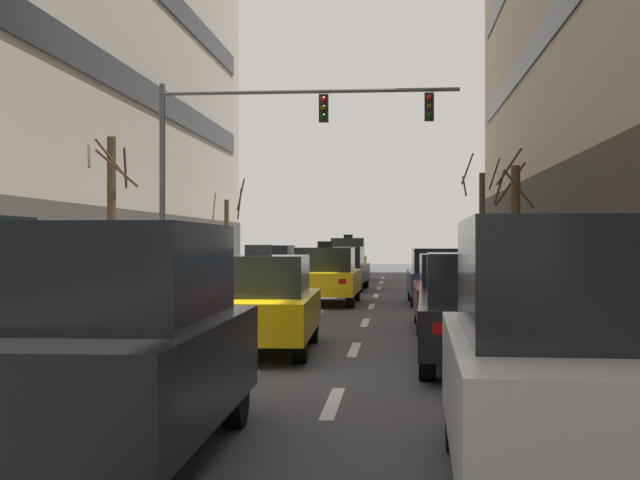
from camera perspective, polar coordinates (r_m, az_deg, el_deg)
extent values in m
plane|color=#424247|center=(13.37, -4.80, -8.17)|extent=(120.00, 120.00, 0.00)
cube|color=silver|center=(10.90, -15.69, -9.99)|extent=(0.16, 2.00, 0.01)
cube|color=silver|center=(15.62, -9.11, -6.98)|extent=(0.16, 2.00, 0.01)
cube|color=silver|center=(20.48, -5.65, -5.35)|extent=(0.16, 2.00, 0.01)
cube|color=silver|center=(25.39, -3.54, -4.33)|extent=(0.16, 2.00, 0.01)
cube|color=silver|center=(30.33, -2.11, -3.64)|extent=(0.16, 2.00, 0.01)
cube|color=silver|center=(35.29, -1.09, -3.15)|extent=(0.16, 2.00, 0.01)
cube|color=silver|center=(40.26, -0.32, -2.77)|extent=(0.16, 2.00, 0.01)
cube|color=silver|center=(45.24, 0.29, -2.48)|extent=(0.16, 2.00, 0.01)
cube|color=silver|center=(10.24, 0.86, -10.64)|extent=(0.16, 2.00, 0.01)
cube|color=silver|center=(15.17, 2.28, -7.19)|extent=(0.16, 2.00, 0.01)
cube|color=silver|center=(20.14, 2.99, -5.44)|extent=(0.16, 2.00, 0.01)
cube|color=silver|center=(25.12, 3.42, -4.38)|extent=(0.16, 2.00, 0.01)
cube|color=silver|center=(30.10, 3.70, -3.67)|extent=(0.16, 2.00, 0.01)
cube|color=silver|center=(35.09, 3.90, -3.16)|extent=(0.16, 2.00, 0.01)
cube|color=silver|center=(40.09, 4.06, -2.78)|extent=(0.16, 2.00, 0.01)
cube|color=silver|center=(45.08, 4.18, -2.49)|extent=(0.16, 2.00, 0.01)
cylinder|color=black|center=(38.64, -3.95, -2.38)|extent=(0.26, 0.70, 0.69)
cylinder|color=black|center=(38.34, -1.50, -2.40)|extent=(0.26, 0.70, 0.69)
cylinder|color=black|center=(35.88, -4.85, -2.55)|extent=(0.26, 0.70, 0.69)
cylinder|color=black|center=(35.56, -2.22, -2.57)|extent=(0.26, 0.70, 0.69)
cube|color=#474C51|center=(37.08, -3.12, -1.96)|extent=(2.11, 4.67, 0.67)
cube|color=black|center=(36.86, -3.18, -0.90)|extent=(1.75, 2.05, 0.71)
cube|color=white|center=(39.42, -3.47, -1.68)|extent=(0.21, 0.09, 0.15)
cube|color=red|center=(35.01, -4.89, -1.88)|extent=(0.21, 0.09, 0.15)
cube|color=white|center=(39.18, -1.54, -1.69)|extent=(0.21, 0.09, 0.15)
cube|color=red|center=(34.74, -2.72, -1.89)|extent=(0.21, 0.09, 0.15)
cylinder|color=black|center=(27.52, -1.04, -3.31)|extent=(0.23, 0.68, 0.68)
cylinder|color=black|center=(27.37, 2.39, -3.32)|extent=(0.23, 0.68, 0.68)
cylinder|color=black|center=(24.76, -1.80, -3.66)|extent=(0.23, 0.68, 0.68)
cylinder|color=black|center=(24.60, 2.01, -3.69)|extent=(0.23, 0.68, 0.68)
cube|color=yellow|center=(26.03, 0.40, -2.76)|extent=(1.95, 4.55, 0.66)
cube|color=black|center=(25.80, 0.36, -1.28)|extent=(1.67, 1.98, 0.70)
cube|color=white|center=(28.30, -0.51, -2.32)|extent=(0.21, 0.08, 0.14)
cube|color=red|center=(23.89, -1.69, -2.72)|extent=(0.21, 0.08, 0.14)
cube|color=white|center=(28.19, 2.17, -2.32)|extent=(0.21, 0.08, 0.14)
cube|color=red|center=(23.75, 1.49, -2.74)|extent=(0.21, 0.08, 0.14)
cube|color=black|center=(25.80, 0.36, -0.29)|extent=(0.46, 0.21, 0.19)
cylinder|color=black|center=(43.20, 0.91, -2.18)|extent=(0.22, 0.64, 0.63)
cylinder|color=black|center=(43.14, 2.95, -2.18)|extent=(0.22, 0.64, 0.63)
cylinder|color=black|center=(40.61, 0.72, -2.31)|extent=(0.22, 0.64, 0.63)
cylinder|color=black|center=(40.55, 2.88, -2.31)|extent=(0.22, 0.64, 0.63)
cube|color=yellow|center=(41.86, 1.87, -1.65)|extent=(1.85, 4.26, 0.86)
cube|color=black|center=(41.84, 1.87, -0.47)|extent=(1.59, 2.53, 0.86)
cube|color=white|center=(43.95, 1.16, -1.38)|extent=(0.19, 0.08, 0.13)
cube|color=red|center=(39.81, 0.87, -1.51)|extent=(0.19, 0.08, 0.13)
cube|color=white|center=(43.90, 2.77, -1.38)|extent=(0.19, 0.08, 0.13)
cube|color=red|center=(39.76, 2.65, -1.51)|extent=(0.19, 0.08, 0.13)
cube|color=black|center=(41.84, 1.87, 0.24)|extent=(0.43, 0.20, 0.17)
cylinder|color=black|center=(16.30, -6.16, -5.55)|extent=(0.24, 0.66, 0.66)
cylinder|color=black|center=(16.11, -0.54, -5.61)|extent=(0.24, 0.66, 0.66)
cylinder|color=black|center=(13.67, -8.03, -6.60)|extent=(0.24, 0.66, 0.66)
cylinder|color=black|center=(13.45, -1.31, -6.71)|extent=(0.24, 0.66, 0.66)
cube|color=yellow|center=(14.83, -3.97, -4.86)|extent=(1.97, 4.43, 0.64)
cube|color=black|center=(14.59, -4.07, -2.35)|extent=(1.65, 1.94, 0.68)
cube|color=white|center=(17.03, -5.20, -3.87)|extent=(0.20, 0.09, 0.14)
cube|color=red|center=(12.81, -8.05, -5.11)|extent=(0.20, 0.09, 0.14)
cube|color=white|center=(16.89, -0.89, -3.90)|extent=(0.20, 0.09, 0.14)
cube|color=red|center=(12.62, -2.31, -5.18)|extent=(0.20, 0.09, 0.14)
cube|color=black|center=(14.58, -4.07, -0.67)|extent=(0.44, 0.21, 0.18)
cylinder|color=black|center=(9.29, -15.08, -9.77)|extent=(0.22, 0.63, 0.63)
cylinder|color=black|center=(8.91, -5.64, -10.19)|extent=(0.22, 0.63, 0.63)
cylinder|color=black|center=(6.45, -9.73, -14.11)|extent=(0.22, 0.63, 0.63)
cube|color=black|center=(7.78, -12.91, -8.46)|extent=(1.81, 4.22, 0.86)
cube|color=black|center=(7.71, -12.90, -2.14)|extent=(1.56, 2.50, 0.86)
cube|color=white|center=(9.90, -12.77, -5.79)|extent=(0.19, 0.08, 0.13)
cube|color=white|center=(9.61, -5.72, -5.97)|extent=(0.19, 0.08, 0.13)
cube|color=red|center=(5.64, -13.14, -10.12)|extent=(0.19, 0.08, 0.13)
cylinder|color=black|center=(11.66, -17.98, -7.67)|extent=(0.23, 0.68, 0.68)
cube|color=white|center=(12.42, -17.14, -4.33)|extent=(0.20, 0.08, 0.14)
cylinder|color=black|center=(35.11, 0.34, -2.62)|extent=(0.25, 0.68, 0.67)
cylinder|color=black|center=(34.94, 3.00, -2.63)|extent=(0.25, 0.68, 0.67)
cylinder|color=black|center=(32.38, -0.27, -2.83)|extent=(0.25, 0.68, 0.67)
cylinder|color=black|center=(32.20, 2.62, -2.85)|extent=(0.25, 0.68, 0.67)
cube|color=black|center=(33.63, 1.43, -2.17)|extent=(2.06, 4.56, 0.65)
cube|color=black|center=(33.41, 1.39, -1.03)|extent=(1.71, 2.00, 0.69)
cube|color=white|center=(35.89, 0.76, -1.86)|extent=(0.21, 0.09, 0.14)
cube|color=red|center=(31.52, -0.18, -2.10)|extent=(0.21, 0.09, 0.14)
cube|color=white|center=(35.76, 2.85, -1.87)|extent=(0.21, 0.09, 0.14)
cube|color=red|center=(31.37, 2.20, -2.11)|extent=(0.21, 0.09, 0.14)
cylinder|color=black|center=(8.00, 9.04, -11.34)|extent=(0.23, 0.64, 0.63)
cylinder|color=black|center=(8.21, 20.02, -11.04)|extent=(0.23, 0.64, 0.63)
cube|color=white|center=(6.73, 16.15, -9.74)|extent=(1.88, 4.27, 0.86)
cube|color=black|center=(6.64, 16.15, -2.37)|extent=(1.60, 2.54, 0.86)
cube|color=white|center=(8.68, 9.82, -6.55)|extent=(0.19, 0.08, 0.13)
cube|color=red|center=(4.60, 12.74, -12.33)|extent=(0.19, 0.08, 0.13)
cube|color=white|center=(8.84, 17.90, -6.44)|extent=(0.19, 0.08, 0.13)
cylinder|color=black|center=(14.66, 7.03, -6.11)|extent=(0.25, 0.69, 0.68)
cylinder|color=black|center=(14.76, 13.50, -6.07)|extent=(0.25, 0.69, 0.68)
cylinder|color=black|center=(11.89, 7.08, -7.52)|extent=(0.25, 0.69, 0.68)
cylinder|color=black|center=(12.01, 15.06, -7.44)|extent=(0.25, 0.69, 0.68)
cube|color=black|center=(13.27, 10.64, -5.31)|extent=(2.04, 4.60, 0.66)
cube|color=black|center=(13.01, 10.70, -2.40)|extent=(1.71, 2.01, 0.70)
cube|color=white|center=(15.45, 7.62, -4.14)|extent=(0.21, 0.09, 0.14)
cube|color=red|center=(11.00, 7.94, -5.78)|extent=(0.21, 0.09, 0.14)
cube|color=white|center=(15.53, 12.55, -4.12)|extent=(0.21, 0.09, 0.14)
cube|color=red|center=(11.11, 14.85, -5.72)|extent=(0.21, 0.09, 0.14)
cylinder|color=black|center=(20.03, 6.54, -4.55)|extent=(0.22, 0.64, 0.64)
cylinder|color=black|center=(20.12, 11.00, -4.53)|extent=(0.22, 0.64, 0.64)
cylinder|color=black|center=(17.40, 6.73, -5.23)|extent=(0.22, 0.64, 0.64)
cylinder|color=black|center=(17.51, 11.87, -5.19)|extent=(0.22, 0.64, 0.64)
cube|color=maroon|center=(18.73, 9.02, -3.90)|extent=(1.81, 4.30, 0.62)
cube|color=black|center=(18.50, 9.06, -1.95)|extent=(1.57, 1.86, 0.66)
cube|color=white|center=(20.79, 6.91, -3.22)|extent=(0.20, 0.08, 0.14)
cube|color=red|center=(16.59, 7.33, -4.02)|extent=(0.20, 0.08, 0.14)
cube|color=white|center=(20.87, 10.37, -3.21)|extent=(0.20, 0.08, 0.14)
cube|color=red|center=(16.68, 11.66, -3.99)|extent=(0.20, 0.08, 0.14)
cylinder|color=black|center=(27.60, 6.03, -3.31)|extent=(0.23, 0.67, 0.67)
cylinder|color=black|center=(27.70, 9.39, -3.29)|extent=(0.23, 0.67, 0.67)
cylinder|color=black|center=(24.87, 6.24, -3.66)|extent=(0.23, 0.67, 0.67)
cylinder|color=black|center=(24.98, 9.97, -3.64)|extent=(0.23, 0.67, 0.67)
cube|color=navy|center=(26.26, 7.90, -2.76)|extent=(1.94, 4.49, 0.65)
cube|color=black|center=(26.04, 7.93, -1.31)|extent=(1.65, 1.95, 0.69)
cube|color=white|center=(28.41, 6.30, -2.33)|extent=(0.20, 0.08, 0.14)
cube|color=red|center=(24.03, 6.69, -2.74)|extent=(0.20, 0.08, 0.14)
cube|color=white|center=(28.49, 8.92, -2.32)|extent=(0.20, 0.08, 0.14)
cube|color=red|center=(24.13, 9.79, -2.72)|extent=(0.20, 0.08, 0.14)
cylinder|color=#4C4C51|center=(27.36, -10.33, 3.21)|extent=(0.18, 0.18, 6.64)
cylinder|color=#4C4C51|center=(26.86, -0.74, 9.74)|extent=(9.15, 0.12, 0.12)
cube|color=black|center=(26.73, 0.24, 8.65)|extent=(0.28, 0.24, 0.84)
sphere|color=red|center=(26.64, 0.22, 9.25)|extent=(0.17, 0.17, 0.17)
sphere|color=#523505|center=(26.59, 0.22, 8.70)|extent=(0.17, 0.17, 0.17)
sphere|color=#073E10|center=(26.56, 0.22, 8.15)|extent=(0.17, 0.17, 0.17)
cube|color=black|center=(26.65, 7.20, 8.68)|extent=(0.28, 0.24, 0.84)
sphere|color=red|center=(26.56, 7.21, 9.28)|extent=(0.17, 0.17, 0.17)
sphere|color=#523505|center=(26.52, 7.21, 8.73)|extent=(0.17, 0.17, 0.17)
sphere|color=#073E10|center=(26.48, 7.21, 8.17)|extent=(0.17, 0.17, 0.17)
cylinder|color=#4C3823|center=(36.55, 10.62, 0.77)|extent=(0.24, 0.24, 4.59)
cylinder|color=#42301E|center=(36.86, 11.40, 4.25)|extent=(0.39, 1.10, 1.26)
cylinder|color=#42301E|center=(36.90, 9.68, 4.65)|extent=(0.64, 1.23, 1.42)
cylinder|color=#42301E|center=(36.55, 9.48, 3.54)|extent=(0.09, 1.49, 0.93)
cylinder|color=#4C3823|center=(41.16, -6.17, 0.07)|extent=(0.22, 0.22, 3.72)
cylinder|color=#42301E|center=(41.26, -7.00, 1.99)|extent=(0.18, 1.26, 1.64)
cylinder|color=#42301E|center=(41.38, -5.23, 2.99)|extent=(0.65, 1.33, 1.48)
cylinder|color=#42301E|center=(41.27, -5.31, 2.39)|extent=(0.46, 1.25, 1.46)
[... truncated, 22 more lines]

